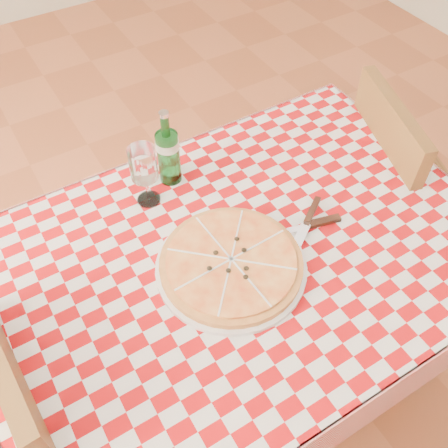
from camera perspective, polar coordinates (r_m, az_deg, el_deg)
The scene contains 8 objects.
dining_table at distance 1.34m, azimuth 2.08°, elevation -5.73°, with size 1.20×0.80×0.75m.
tablecloth at distance 1.26m, azimuth 2.20°, elevation -3.30°, with size 1.30×0.90×0.01m, color #B20A0E.
chair_near at distance 1.82m, azimuth 18.95°, elevation 3.36°, with size 0.51×0.51×0.90m.
chair_far at distance 1.40m, azimuth -23.64°, elevation -22.05°, with size 0.43×0.43×0.90m.
pizza_plate at distance 1.21m, azimuth 0.82°, elevation -4.44°, with size 0.37×0.37×0.05m, color #BF803F, non-canonical shape.
water_bottle at distance 1.36m, azimuth -6.47°, elevation 8.67°, with size 0.07×0.07×0.23m, color #196725, non-canonical shape.
wine_glass at distance 1.32m, azimuth -9.01°, elevation 5.43°, with size 0.07×0.07×0.18m, color silver, non-canonical shape.
cutlery at distance 1.31m, azimuth 9.38°, elevation -0.01°, with size 0.24×0.20×0.03m, color silver, non-canonical shape.
Camera 1 is at (-0.43, -0.62, 1.76)m, focal length 40.00 mm.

